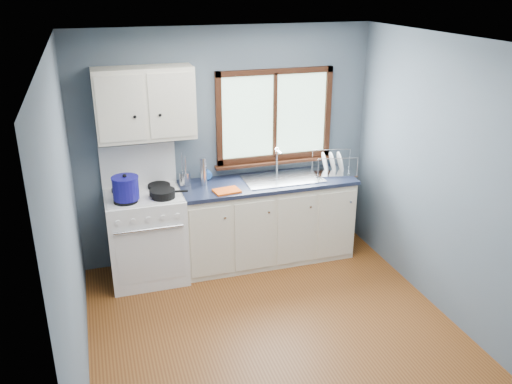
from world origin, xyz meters
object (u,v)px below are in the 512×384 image
object	(u,v)px
skillet	(163,192)
utensil_crock	(185,179)
sink	(283,184)
thermos	(203,172)
gas_range	(146,234)
base_cabinets	(266,224)
dish_rack	(333,167)
stockpot	(126,188)

from	to	relation	value
skillet	utensil_crock	bearing A→B (deg)	55.88
sink	thermos	size ratio (longest dim) A/B	2.82
gas_range	skillet	distance (m)	0.54
sink	utensil_crock	xyz separation A→B (m)	(-1.03, 0.12, 0.13)
thermos	base_cabinets	bearing A→B (deg)	-6.06
gas_range	skillet	world-z (taller)	gas_range
utensil_crock	dish_rack	world-z (taller)	utensil_crock
skillet	utensil_crock	distance (m)	0.40
skillet	dish_rack	distance (m)	1.93
utensil_crock	thermos	world-z (taller)	utensil_crock
thermos	dish_rack	xyz separation A→B (m)	(1.46, -0.04, -0.09)
sink	thermos	xyz separation A→B (m)	(-0.85, 0.07, 0.21)
gas_range	skillet	bearing A→B (deg)	-40.15
gas_range	sink	bearing A→B (deg)	0.71
thermos	stockpot	bearing A→B (deg)	-163.27
utensil_crock	skillet	bearing A→B (deg)	-133.36
base_cabinets	stockpot	xyz separation A→B (m)	(-1.48, -0.17, 0.66)
base_cabinets	skillet	size ratio (longest dim) A/B	4.72
base_cabinets	gas_range	bearing A→B (deg)	-179.18
stockpot	utensil_crock	size ratio (longest dim) A/B	0.84
base_cabinets	utensil_crock	world-z (taller)	utensil_crock
sink	stockpot	size ratio (longest dim) A/B	2.81
gas_range	dish_rack	distance (m)	2.15
skillet	base_cabinets	bearing A→B (deg)	17.64
gas_range	base_cabinets	size ratio (longest dim) A/B	0.74
gas_range	stockpot	size ratio (longest dim) A/B	4.54
sink	stockpot	world-z (taller)	sink
base_cabinets	sink	distance (m)	0.48
base_cabinets	dish_rack	bearing A→B (deg)	2.22
stockpot	gas_range	bearing A→B (deg)	41.88
thermos	dish_rack	world-z (taller)	thermos
skillet	thermos	xyz separation A→B (m)	(0.46, 0.24, 0.08)
thermos	dish_rack	size ratio (longest dim) A/B	0.58
sink	base_cabinets	bearing A→B (deg)	179.87
skillet	stockpot	bearing A→B (deg)	-170.06
stockpot	utensil_crock	distance (m)	0.69
base_cabinets	skillet	bearing A→B (deg)	-171.59
gas_range	thermos	xyz separation A→B (m)	(0.64, 0.09, 0.58)
sink	utensil_crock	bearing A→B (deg)	173.12
sink	skillet	bearing A→B (deg)	-172.75
gas_range	sink	world-z (taller)	gas_range
skillet	stockpot	size ratio (longest dim) A/B	1.31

